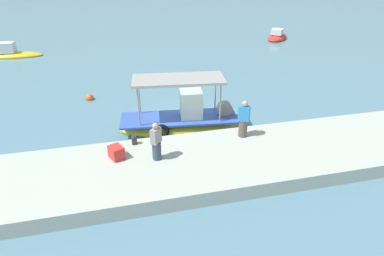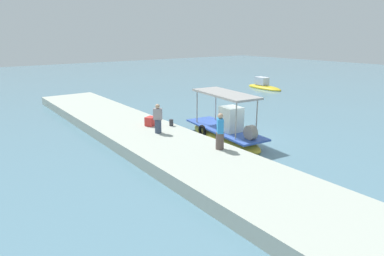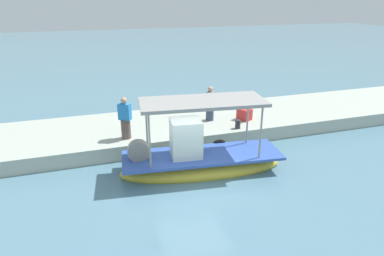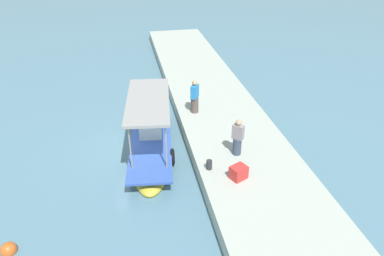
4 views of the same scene
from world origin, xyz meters
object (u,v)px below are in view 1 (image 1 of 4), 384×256
at_px(moored_boat_mid, 12,54).
at_px(fisherman_near_bollard, 156,143).
at_px(moored_boat_near, 277,37).
at_px(main_fishing_boat, 181,120).
at_px(mooring_bollard, 134,140).
at_px(marker_buoy, 90,98).
at_px(fisherman_by_crate, 244,120).
at_px(cargo_crate, 116,152).

bearing_deg(moored_boat_mid, fisherman_near_bollard, -63.54).
relative_size(moored_boat_near, moored_boat_mid, 0.78).
distance_m(main_fishing_boat, moored_boat_near, 22.45).
height_order(mooring_bollard, moored_boat_near, moored_boat_near).
distance_m(main_fishing_boat, marker_buoy, 7.06).
relative_size(fisherman_near_bollard, moored_boat_mid, 0.33).
xyz_separation_m(fisherman_near_bollard, fisherman_by_crate, (4.14, 0.99, 0.05)).
xyz_separation_m(main_fishing_boat, fisherman_near_bollard, (-1.75, -3.52, 0.91)).
bearing_deg(fisherman_near_bollard, moored_boat_mid, 116.46).
bearing_deg(cargo_crate, fisherman_by_crate, 5.40).
xyz_separation_m(marker_buoy, moored_boat_mid, (-7.01, 11.62, 0.11)).
bearing_deg(mooring_bollard, fisherman_near_bollard, -59.98).
bearing_deg(main_fishing_boat, moored_boat_near, 51.15).
xyz_separation_m(main_fishing_boat, mooring_bollard, (-2.57, -2.11, 0.36)).
bearing_deg(mooring_bollard, fisherman_by_crate, -4.96).
distance_m(fisherman_near_bollard, marker_buoy, 9.29).
relative_size(fisherman_near_bollard, fisherman_by_crate, 0.93).
xyz_separation_m(mooring_bollard, cargo_crate, (-0.80, -0.98, 0.07)).
bearing_deg(moored_boat_near, fisherman_near_bollard, -126.99).
height_order(cargo_crate, moored_boat_mid, moored_boat_mid).
bearing_deg(mooring_bollard, main_fishing_boat, 39.37).
xyz_separation_m(mooring_bollard, marker_buoy, (-2.26, 7.25, -0.74)).
xyz_separation_m(fisherman_near_bollard, cargo_crate, (-1.62, 0.44, -0.49)).
relative_size(fisherman_by_crate, mooring_bollard, 4.48).
relative_size(fisherman_near_bollard, mooring_bollard, 4.19).
height_order(fisherman_near_bollard, fisherman_by_crate, fisherman_by_crate).
distance_m(fisherman_near_bollard, moored_boat_near, 26.33).
bearing_deg(fisherman_by_crate, main_fishing_boat, 133.33).
height_order(fisherman_near_bollard, moored_boat_mid, fisherman_near_bollard).
xyz_separation_m(main_fishing_boat, cargo_crate, (-3.37, -3.08, 0.43)).
relative_size(fisherman_near_bollard, marker_buoy, 3.19).
bearing_deg(fisherman_near_bollard, main_fishing_boat, 63.64).
bearing_deg(cargo_crate, main_fishing_boat, 42.44).
bearing_deg(cargo_crate, moored_boat_mid, 113.12).
bearing_deg(cargo_crate, fisherman_near_bollard, -15.27).
xyz_separation_m(cargo_crate, moored_boat_mid, (-8.47, 19.84, -0.69)).
distance_m(fisherman_by_crate, mooring_bollard, 5.02).
distance_m(fisherman_near_bollard, fisherman_by_crate, 4.26).
distance_m(fisherman_by_crate, marker_buoy, 10.63).
height_order(mooring_bollard, cargo_crate, cargo_crate).
bearing_deg(main_fishing_boat, mooring_bollard, -140.63).
distance_m(main_fishing_boat, moored_boat_mid, 20.53).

